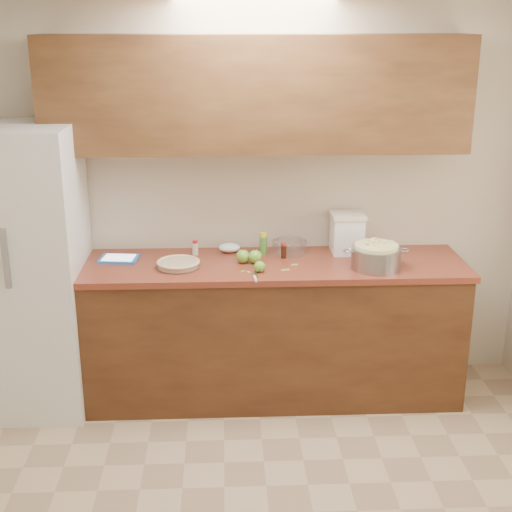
{
  "coord_description": "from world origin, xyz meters",
  "views": [
    {
      "loc": [
        -0.2,
        -2.79,
        2.38
      ],
      "look_at": [
        -0.01,
        1.43,
        0.98
      ],
      "focal_mm": 50.0,
      "sensor_mm": 36.0,
      "label": 1
    }
  ],
  "objects_px": {
    "colander": "(376,257)",
    "tablet": "(119,259)",
    "pie": "(178,264)",
    "flour_canister": "(347,233)"
  },
  "relations": [
    {
      "from": "flour_canister",
      "to": "colander",
      "type": "bearing_deg",
      "value": -68.45
    },
    {
      "from": "flour_canister",
      "to": "tablet",
      "type": "height_order",
      "value": "flour_canister"
    },
    {
      "from": "pie",
      "to": "flour_canister",
      "type": "xyz_separation_m",
      "value": [
        1.09,
        0.25,
        0.11
      ]
    },
    {
      "from": "colander",
      "to": "flour_canister",
      "type": "height_order",
      "value": "flour_canister"
    },
    {
      "from": "colander",
      "to": "flour_canister",
      "type": "distance_m",
      "value": 0.35
    },
    {
      "from": "tablet",
      "to": "colander",
      "type": "bearing_deg",
      "value": -1.52
    },
    {
      "from": "pie",
      "to": "tablet",
      "type": "distance_m",
      "value": 0.42
    },
    {
      "from": "pie",
      "to": "tablet",
      "type": "height_order",
      "value": "pie"
    },
    {
      "from": "flour_canister",
      "to": "tablet",
      "type": "distance_m",
      "value": 1.49
    },
    {
      "from": "colander",
      "to": "tablet",
      "type": "bearing_deg",
      "value": 171.8
    }
  ]
}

